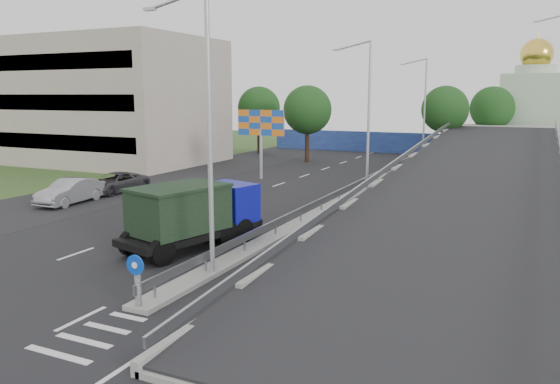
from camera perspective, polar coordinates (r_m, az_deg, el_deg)
The scene contains 21 objects.
ground at distance 16.46m, azimuth -19.54°, elevation -14.40°, with size 160.00×160.00×0.00m, color #2D4C1E.
road_surface at distance 34.10m, azimuth 0.84°, elevation -1.15°, with size 26.00×90.00×0.04m, color black.
parking_strip at distance 41.12m, azimuth -15.88°, elevation 0.40°, with size 8.00×90.00×0.05m, color black.
median at distance 36.70m, azimuth 7.71°, elevation -0.28°, with size 1.00×44.00×0.20m, color gray.
overpass_ramp at distance 34.95m, azimuth 19.57°, elevation 1.45°, with size 10.00×50.00×3.50m.
median_guardrail at distance 36.59m, azimuth 7.73°, elevation 0.72°, with size 0.09×44.00×0.71m.
sign_bollard at distance 17.56m, azimuth -14.71°, elevation -8.95°, with size 0.64×0.23×1.67m.
lamp_post_near at distance 19.65m, azimuth -7.88°, elevation 7.52°, with size 2.74×0.18×10.08m.
lamp_post_mid at distance 38.00m, azimuth 9.00°, elevation 8.71°, with size 2.74×0.18×10.08m.
lamp_post_far at distance 57.46m, azimuth 14.72°, elevation 8.94°, with size 2.74×0.18×10.08m.
beige_building at distance 58.90m, azimuth -18.84°, elevation 8.94°, with size 24.00×14.00×12.00m, color #A5958B.
blue_wall at distance 64.41m, azimuth 11.93°, elevation 5.04°, with size 30.00×0.50×2.40m, color #292B98.
church at distance 70.46m, azimuth 24.87°, elevation 8.10°, with size 7.00×7.00×13.80m.
billboard at distance 43.33m, azimuth -2.01°, elevation 6.83°, with size 4.00×0.24×5.50m.
tree_left_mid at distance 54.60m, azimuth 2.88°, elevation 8.55°, with size 4.80×4.80×7.60m.
tree_median_far at distance 59.12m, azimuth 16.87°, elevation 8.25°, with size 4.80×4.80×7.60m.
tree_left_far at distance 62.51m, azimuth -2.21°, elevation 8.75°, with size 4.80×4.80×7.60m.
tree_ramp_far at distance 65.64m, azimuth 21.29°, elevation 8.15°, with size 4.80×4.80×7.60m.
dump_truck at distance 24.16m, azimuth -8.99°, elevation -2.13°, with size 4.00×6.93×2.88m.
parked_car_b at distance 36.14m, azimuth -21.07°, elevation 0.06°, with size 1.65×4.72×1.56m, color #949499.
parked_car_c at distance 39.27m, azimuth -16.83°, elevation 0.93°, with size 2.28×4.94×1.37m, color #323136.
Camera 1 is at (10.83, -10.44, 6.67)m, focal length 35.00 mm.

